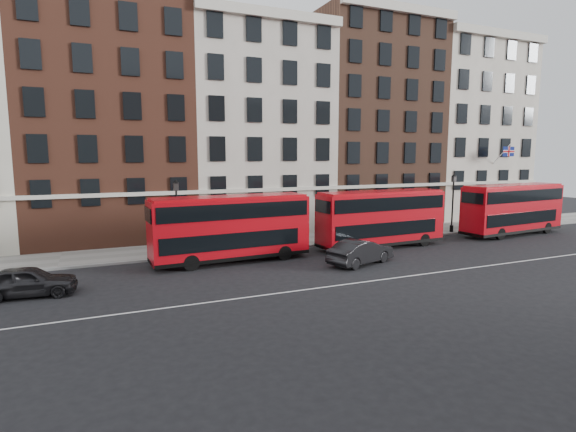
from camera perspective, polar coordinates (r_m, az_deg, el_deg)
name	(u,v)px	position (r m, az deg, el deg)	size (l,w,h in m)	color
ground	(351,273)	(27.90, 7.96, -7.18)	(120.00, 120.00, 0.00)	black
pavement	(284,242)	(37.01, -0.52, -3.26)	(80.00, 5.00, 0.15)	gray
kerb	(296,247)	(34.77, 1.09, -3.98)	(80.00, 0.30, 0.16)	gray
road_centre_line	(369,281)	(26.28, 10.25, -8.16)	(70.00, 0.12, 0.01)	white
building_terrace	(250,122)	(43.23, -4.81, 11.83)	(64.00, 11.95, 22.00)	beige
bus_b	(230,227)	(30.19, -7.33, -1.37)	(10.75, 3.12, 4.47)	#B30912
bus_c	(381,217)	(35.41, 11.72, -0.17)	(10.61, 3.00, 4.41)	#B30912
bus_d	(512,208)	(44.97, 26.60, 0.92)	(10.99, 3.57, 4.54)	#B30912
car_rear	(28,281)	(26.57, -30.17, -7.18)	(1.86, 4.63, 1.58)	black
car_front	(361,252)	(30.06, 9.23, -4.50)	(1.74, 5.00, 1.65)	black
lamp_post_left	(177,214)	(32.10, -13.92, 0.24)	(0.44, 0.44, 5.33)	black
lamp_post_right	(453,200)	(43.53, 20.20, 1.92)	(0.44, 0.44, 5.33)	black
traffic_light	(502,204)	(48.35, 25.58, 1.42)	(0.25, 0.45, 3.27)	black
iron_railings	(274,231)	(38.91, -1.78, -1.86)	(6.60, 0.06, 1.00)	black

